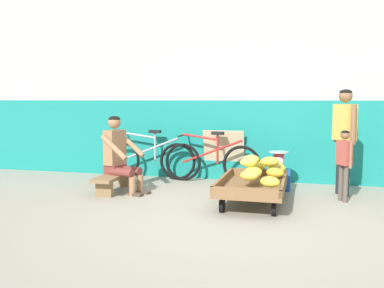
{
  "coord_description": "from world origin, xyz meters",
  "views": [
    {
      "loc": [
        0.73,
        -4.47,
        1.39
      ],
      "look_at": [
        -0.74,
        1.33,
        0.75
      ],
      "focal_mm": 39.35,
      "sensor_mm": 36.0,
      "label": 1
    }
  ],
  "objects": [
    {
      "name": "weighing_scale",
      "position": [
        0.45,
        2.03,
        0.45
      ],
      "size": [
        0.3,
        0.3,
        0.29
      ],
      "color": "#28282D",
      "rests_on": "plastic_crate"
    },
    {
      "name": "banana_pile",
      "position": [
        0.28,
        1.18,
        0.46
      ],
      "size": [
        0.65,
        1.43,
        0.25
      ],
      "color": "gold",
      "rests_on": "banana_cart"
    },
    {
      "name": "bicycle_near_left",
      "position": [
        -1.79,
        2.42,
        0.35
      ],
      "size": [
        1.66,
        0.48,
        0.86
      ],
      "color": "black",
      "rests_on": "ground"
    },
    {
      "name": "sign_board",
      "position": [
        -0.5,
        2.61,
        0.43
      ],
      "size": [
        0.7,
        0.28,
        0.87
      ],
      "color": "#C6B289",
      "rests_on": "ground"
    },
    {
      "name": "banana_cart",
      "position": [
        0.16,
        1.03,
        0.24
      ],
      "size": [
        0.86,
        1.45,
        0.36
      ],
      "color": "brown",
      "rests_on": "ground"
    },
    {
      "name": "low_bench",
      "position": [
        -1.94,
        1.32,
        0.2
      ],
      "size": [
        0.31,
        1.1,
        0.27
      ],
      "color": "olive",
      "rests_on": "ground"
    },
    {
      "name": "bicycle_far_left",
      "position": [
        -0.66,
        2.34,
        0.35
      ],
      "size": [
        1.66,
        0.48,
        0.86
      ],
      "color": "black",
      "rests_on": "ground"
    },
    {
      "name": "shopping_bag",
      "position": [
        0.38,
        1.67,
        0.12
      ],
      "size": [
        0.18,
        0.12,
        0.24
      ],
      "primitive_type": "cube",
      "color": "green",
      "rests_on": "ground"
    },
    {
      "name": "customer_adult",
      "position": [
        1.37,
        1.9,
        0.95
      ],
      "size": [
        0.32,
        0.45,
        1.53
      ],
      "color": "#232328",
      "rests_on": "ground"
    },
    {
      "name": "ground_plane",
      "position": [
        0.0,
        0.0,
        0.0
      ],
      "size": [
        80.0,
        80.0,
        0.0
      ],
      "primitive_type": "plane",
      "color": "gray"
    },
    {
      "name": "back_wall",
      "position": [
        0.0,
        2.78,
        1.68
      ],
      "size": [
        16.0,
        0.3,
        3.36
      ],
      "color": "#19847A",
      "rests_on": "ground"
    },
    {
      "name": "customer_child",
      "position": [
        1.34,
        1.48,
        0.6
      ],
      "size": [
        0.21,
        0.27,
        0.97
      ],
      "color": "brown",
      "rests_on": "ground"
    },
    {
      "name": "plastic_crate",
      "position": [
        0.45,
        2.03,
        0.15
      ],
      "size": [
        0.36,
        0.28,
        0.3
      ],
      "color": "#234CA8",
      "rests_on": "ground"
    },
    {
      "name": "vendor_seated",
      "position": [
        -1.85,
        1.29,
        0.57
      ],
      "size": [
        0.73,
        0.59,
        1.14
      ],
      "color": "#9E704C",
      "rests_on": "ground"
    }
  ]
}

